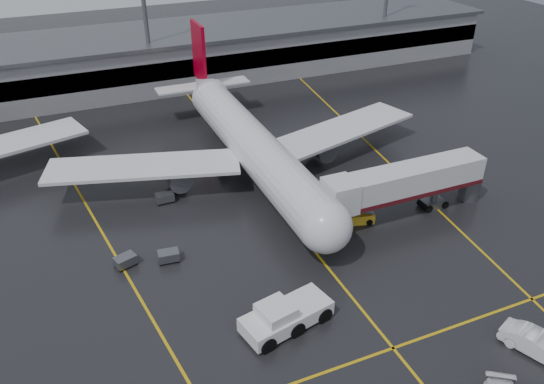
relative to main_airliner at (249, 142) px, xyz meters
name	(u,v)px	position (x,y,z in m)	size (l,w,h in m)	color
ground	(281,211)	(0.00, -9.70, -4.21)	(220.00, 220.00, 0.00)	black
apron_line_centre	(281,210)	(0.00, -9.70, -4.20)	(0.25, 90.00, 0.02)	gold
apron_line_stop	(393,348)	(0.00, -31.70, -4.20)	(60.00, 0.25, 0.02)	gold
apron_line_left	(86,204)	(-20.00, 0.30, -4.20)	(0.25, 70.00, 0.02)	gold
apron_line_right	(371,146)	(18.00, 0.30, -4.20)	(0.25, 70.00, 0.02)	gold
terminal	(172,55)	(0.00, 38.23, 0.11)	(122.00, 19.00, 8.60)	gray
light_mast_mid	(144,5)	(-5.00, 32.30, 10.27)	(3.00, 1.20, 25.45)	#595B60
main_airliner	(249,142)	(0.00, 0.00, 0.00)	(48.80, 45.60, 14.10)	silver
jet_bridge	(406,184)	(11.87, -15.70, -0.28)	(19.90, 3.40, 6.05)	silver
pushback_tractor	(284,316)	(-7.02, -26.06, -3.10)	(8.26, 4.78, 2.78)	white
belt_loader	(357,218)	(6.58, -14.96, -3.65)	(3.83, 2.39, 2.26)	yellow
service_van_c	(537,344)	(10.03, -36.48, -3.28)	(1.97, 5.65, 1.86)	white
baggage_cart_a	(169,256)	(-13.75, -13.64, -3.58)	(2.12, 1.49, 1.12)	#595B60
baggage_cart_b	(125,260)	(-17.75, -12.74, -3.58)	(2.31, 1.88, 1.12)	#595B60
baggage_cart_c	(165,197)	(-11.53, -2.79, -3.58)	(2.01, 1.32, 1.12)	#595B60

